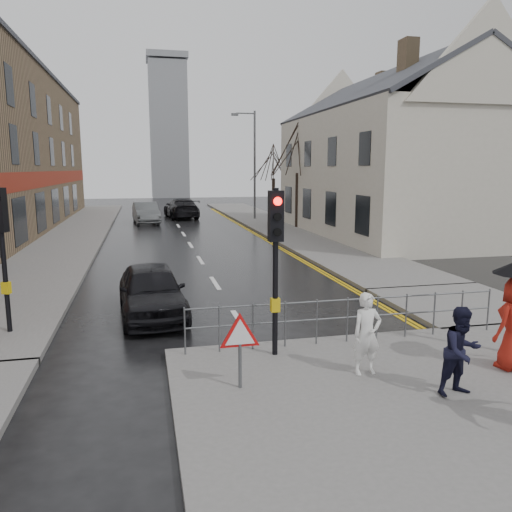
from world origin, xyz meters
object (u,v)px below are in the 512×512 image
pedestrian_a (367,334)px  car_mid (146,213)px  pedestrian_b (462,351)px  car_parked (152,291)px

pedestrian_a → car_mid: 29.05m
pedestrian_b → car_mid: pedestrian_b is taller
pedestrian_a → car_mid: pedestrian_a is taller
pedestrian_a → car_mid: (-3.75, 28.80, -0.15)m
car_mid → pedestrian_a: bearing=-88.2°
pedestrian_a → car_parked: pedestrian_a is taller
car_parked → car_mid: (0.05, 23.69, 0.06)m
pedestrian_a → car_mid: size_ratio=0.33×
pedestrian_a → pedestrian_b: bearing=-48.3°
car_mid → pedestrian_b: bearing=-86.3°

